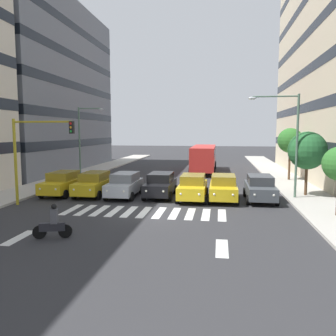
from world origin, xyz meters
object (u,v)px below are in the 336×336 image
Objects in this scene: car_6 at (63,183)px; street_lamp_left at (288,134)px; traffic_light_gantry at (32,148)px; motorcycle_with_rider at (53,224)px; car_1 at (223,187)px; street_tree_2 at (290,141)px; car_5 at (94,184)px; bus_behind_traffic at (204,156)px; car_3 at (161,185)px; street_lamp_right at (83,135)px; car_0 at (260,188)px; car_4 at (125,185)px; car_2 at (193,187)px; street_tree_1 at (307,151)px.

street_lamp_left is (-16.18, -0.77, 3.65)m from car_6.
traffic_light_gantry is at bearing 87.68° from car_6.
car_1 is at bearing -128.11° from motorcycle_with_rider.
car_6 is 0.91× the size of street_tree_2.
bus_behind_traffic is at bearing -115.18° from car_5.
street_lamp_right is at bearing -42.00° from car_3.
traffic_light_gantry is (14.46, 3.71, 2.79)m from car_0.
car_0 is 9.50m from car_4.
car_3 is 1.00× the size of car_6.
car_1 is 12.09m from street_tree_2.
car_5 is 14.25m from street_lamp_left.
car_2 is at bearing -161.29° from traffic_light_gantry.
car_4 is at bearing 0.42° from car_0.
car_5 is 0.63× the size of street_lamp_left.
street_tree_2 reaches higher than car_3.
car_0 is at bearing 23.35° from street_lamp_left.
traffic_light_gantry is at bearing 15.48° from street_lamp_left.
car_2 is at bearing 10.30° from street_lamp_left.
bus_behind_traffic reaches higher than car_2.
bus_behind_traffic is at bearing -82.53° from car_1.
street_lamp_left is 2.17m from street_tree_1.
street_lamp_right is (11.62, -9.00, 3.50)m from car_2.
traffic_light_gantry is at bearing 14.40° from car_0.
car_6 is 0.42× the size of bus_behind_traffic.
car_1 is 0.97× the size of street_tree_1.
street_tree_2 is (-18.23, -13.41, 0.16)m from traffic_light_gantry.
car_5 is 5.38m from traffic_light_gantry.
traffic_light_gantry reaches higher than car_3.
car_1 and car_4 have the same top height.
car_0 is at bearing -175.48° from car_2.
car_2 is 1.00× the size of car_3.
street_tree_1 reaches higher than bus_behind_traffic.
car_5 is at bearing -1.93° from car_1.
car_0 is 2.49m from car_1.
street_tree_2 reaches higher than car_0.
car_2 is 7.49m from street_lamp_left.
car_5 is 0.81× the size of traffic_light_gantry.
car_2 is (4.56, 0.36, 0.00)m from car_0.
street_tree_1 is (-3.40, -1.79, 2.46)m from car_0.
car_5 is at bearing -178.70° from car_6.
car_4 is 0.97× the size of street_tree_1.
traffic_light_gantry is at bearing 16.23° from car_1.
car_4 is 16.52m from bus_behind_traffic.
street_lamp_left is 9.12m from street_tree_2.
car_1 and car_3 have the same top height.
car_4 is 2.38m from car_5.
car_0 is 1.00× the size of car_4.
street_tree_2 is at bearing -92.69° from street_tree_1.
motorcycle_with_rider is 17.90m from street_tree_1.
bus_behind_traffic is at bearing -73.77° from car_0.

